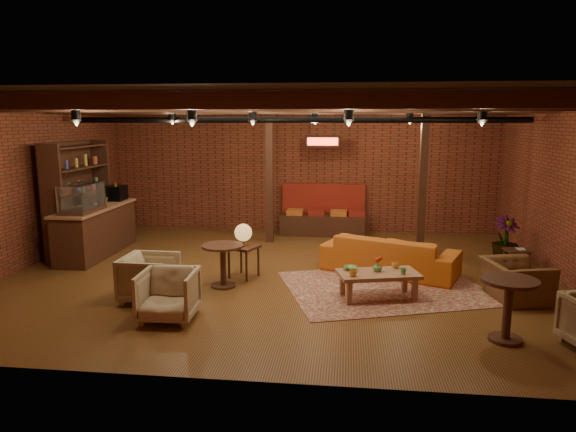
# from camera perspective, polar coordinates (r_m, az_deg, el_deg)

# --- Properties ---
(floor) EXTENTS (10.00, 10.00, 0.00)m
(floor) POSITION_cam_1_polar(r_m,az_deg,el_deg) (9.65, -0.79, -6.52)
(floor) COLOR #3E230F
(floor) RESTS_ON ground
(ceiling) EXTENTS (10.00, 8.00, 0.02)m
(ceiling) POSITION_cam_1_polar(r_m,az_deg,el_deg) (9.24, -0.84, 12.82)
(ceiling) COLOR black
(ceiling) RESTS_ON wall_back
(wall_back) EXTENTS (10.00, 0.02, 3.20)m
(wall_back) POSITION_cam_1_polar(r_m,az_deg,el_deg) (13.26, 1.43, 5.20)
(wall_back) COLOR brown
(wall_back) RESTS_ON ground
(wall_front) EXTENTS (10.00, 0.02, 3.20)m
(wall_front) POSITION_cam_1_polar(r_m,az_deg,el_deg) (5.43, -6.29, -2.65)
(wall_front) COLOR brown
(wall_front) RESTS_ON ground
(wall_left) EXTENTS (0.02, 8.00, 3.20)m
(wall_left) POSITION_cam_1_polar(r_m,az_deg,el_deg) (11.12, -27.33, 3.00)
(wall_left) COLOR brown
(wall_left) RESTS_ON ground
(wall_right) EXTENTS (0.02, 8.00, 3.20)m
(wall_right) POSITION_cam_1_polar(r_m,az_deg,el_deg) (9.99, 28.97, 2.13)
(wall_right) COLOR brown
(wall_right) RESTS_ON ground
(ceiling_beams) EXTENTS (9.80, 6.40, 0.22)m
(ceiling_beams) POSITION_cam_1_polar(r_m,az_deg,el_deg) (9.23, -0.84, 12.07)
(ceiling_beams) COLOR #331A11
(ceiling_beams) RESTS_ON ceiling
(ceiling_pipe) EXTENTS (9.60, 0.12, 0.12)m
(ceiling_pipe) POSITION_cam_1_polar(r_m,az_deg,el_deg) (10.82, 0.28, 10.63)
(ceiling_pipe) COLOR black
(ceiling_pipe) RESTS_ON ceiling
(post_left) EXTENTS (0.16, 0.16, 3.20)m
(post_left) POSITION_cam_1_polar(r_m,az_deg,el_deg) (11.95, -2.06, 4.61)
(post_left) COLOR #331A11
(post_left) RESTS_ON ground
(post_right) EXTENTS (0.16, 0.16, 3.20)m
(post_right) POSITION_cam_1_polar(r_m,az_deg,el_deg) (11.33, 14.76, 3.95)
(post_right) COLOR #331A11
(post_right) RESTS_ON ground
(service_counter) EXTENTS (0.80, 2.50, 1.60)m
(service_counter) POSITION_cam_1_polar(r_m,az_deg,el_deg) (11.63, -20.59, -0.21)
(service_counter) COLOR #331A11
(service_counter) RESTS_ON ground
(plant_counter) EXTENTS (0.35, 0.39, 0.30)m
(plant_counter) POSITION_cam_1_polar(r_m,az_deg,el_deg) (11.69, -19.84, 1.99)
(plant_counter) COLOR #337F33
(plant_counter) RESTS_ON service_counter
(shelving_hutch) EXTENTS (0.52, 2.00, 2.40)m
(shelving_hutch) POSITION_cam_1_polar(r_m,az_deg,el_deg) (11.84, -22.22, 1.83)
(shelving_hutch) COLOR #331A11
(shelving_hutch) RESTS_ON ground
(banquette) EXTENTS (2.10, 0.70, 1.00)m
(banquette) POSITION_cam_1_polar(r_m,az_deg,el_deg) (12.93, 3.87, 0.12)
(banquette) COLOR maroon
(banquette) RESTS_ON ground
(service_sign) EXTENTS (0.86, 0.06, 0.30)m
(service_sign) POSITION_cam_1_polar(r_m,az_deg,el_deg) (12.27, 3.88, 8.26)
(service_sign) COLOR #FF3519
(service_sign) RESTS_ON ceiling
(ceiling_spotlights) EXTENTS (6.40, 4.40, 0.28)m
(ceiling_spotlights) POSITION_cam_1_polar(r_m,az_deg,el_deg) (9.23, -0.84, 10.71)
(ceiling_spotlights) COLOR black
(ceiling_spotlights) RESTS_ON ceiling
(rug) EXTENTS (3.91, 3.41, 0.01)m
(rug) POSITION_cam_1_polar(r_m,az_deg,el_deg) (9.06, 10.74, -7.83)
(rug) COLOR maroon
(rug) RESTS_ON floor
(sofa) EXTENTS (2.66, 1.84, 0.72)m
(sofa) POSITION_cam_1_polar(r_m,az_deg,el_deg) (9.83, 11.23, -4.23)
(sofa) COLOR #B95919
(sofa) RESTS_ON floor
(coffee_table) EXTENTS (1.40, 0.93, 0.69)m
(coffee_table) POSITION_cam_1_polar(r_m,az_deg,el_deg) (8.42, 9.89, -6.49)
(coffee_table) COLOR #966346
(coffee_table) RESTS_ON floor
(side_table_lamp) EXTENTS (0.63, 0.63, 1.00)m
(side_table_lamp) POSITION_cam_1_polar(r_m,az_deg,el_deg) (9.34, -4.99, -2.32)
(side_table_lamp) COLOR #331A11
(side_table_lamp) RESTS_ON floor
(round_table_left) EXTENTS (0.71, 0.71, 0.74)m
(round_table_left) POSITION_cam_1_polar(r_m,az_deg,el_deg) (8.91, -7.24, -4.70)
(round_table_left) COLOR #331A11
(round_table_left) RESTS_ON floor
(armchair_a) EXTENTS (0.76, 0.81, 0.82)m
(armchair_a) POSITION_cam_1_polar(r_m,az_deg,el_deg) (8.51, -15.15, -6.38)
(armchair_a) COLOR beige
(armchair_a) RESTS_ON floor
(armchair_b) EXTENTS (0.81, 0.76, 0.80)m
(armchair_b) POSITION_cam_1_polar(r_m,az_deg,el_deg) (7.65, -13.18, -8.28)
(armchair_b) COLOR beige
(armchair_b) RESTS_ON floor
(armchair_right) EXTENTS (0.81, 1.08, 0.85)m
(armchair_right) POSITION_cam_1_polar(r_m,az_deg,el_deg) (8.99, 24.03, -5.95)
(armchair_right) COLOR brown
(armchair_right) RESTS_ON floor
(side_table_book) EXTENTS (0.44, 0.44, 0.46)m
(side_table_book) POSITION_cam_1_polar(r_m,az_deg,el_deg) (10.61, 24.05, -3.59)
(side_table_book) COLOR #331A11
(side_table_book) RESTS_ON floor
(round_table_right) EXTENTS (0.72, 0.72, 0.84)m
(round_table_right) POSITION_cam_1_polar(r_m,az_deg,el_deg) (7.27, 23.28, -8.55)
(round_table_right) COLOR #331A11
(round_table_right) RESTS_ON floor
(plant_tall) EXTENTS (2.02, 2.02, 2.81)m
(plant_tall) POSITION_cam_1_polar(r_m,az_deg,el_deg) (11.12, 23.33, 2.29)
(plant_tall) COLOR #4C7F4C
(plant_tall) RESTS_ON floor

